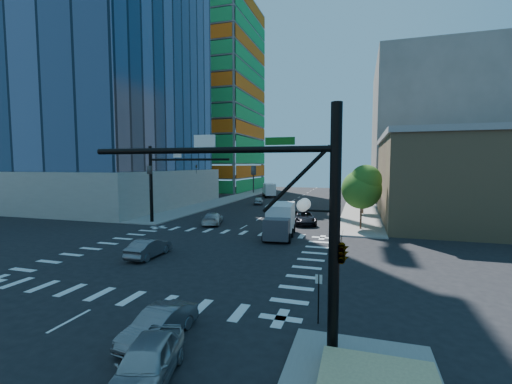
% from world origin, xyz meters
% --- Properties ---
extents(ground, '(160.00, 160.00, 0.00)m').
position_xyz_m(ground, '(0.00, 0.00, 0.00)').
color(ground, black).
rests_on(ground, ground).
extents(road_markings, '(20.00, 20.00, 0.01)m').
position_xyz_m(road_markings, '(0.00, 0.00, 0.01)').
color(road_markings, silver).
rests_on(road_markings, ground).
extents(sidewalk_ne, '(5.00, 60.00, 0.15)m').
position_xyz_m(sidewalk_ne, '(12.50, 40.00, 0.07)').
color(sidewalk_ne, gray).
rests_on(sidewalk_ne, ground).
extents(sidewalk_nw, '(5.00, 60.00, 0.15)m').
position_xyz_m(sidewalk_nw, '(-12.50, 40.00, 0.07)').
color(sidewalk_nw, gray).
rests_on(sidewalk_nw, ground).
extents(construction_building, '(25.16, 34.50, 70.60)m').
position_xyz_m(construction_building, '(-27.41, 61.93, 24.61)').
color(construction_building, slate).
rests_on(construction_building, ground).
extents(commercial_building, '(20.50, 22.50, 10.60)m').
position_xyz_m(commercial_building, '(25.00, 22.00, 5.31)').
color(commercial_building, '#8E7752').
rests_on(commercial_building, ground).
extents(bg_building_ne, '(24.00, 30.00, 28.00)m').
position_xyz_m(bg_building_ne, '(27.00, 55.00, 14.00)').
color(bg_building_ne, '#65605A').
rests_on(bg_building_ne, ground).
extents(signal_mast_se, '(10.51, 2.48, 9.00)m').
position_xyz_m(signal_mast_se, '(10.60, -11.50, 5.01)').
color(signal_mast_se, black).
rests_on(signal_mast_se, sidewalk_se).
extents(signal_mast_nw, '(10.20, 0.40, 9.00)m').
position_xyz_m(signal_mast_nw, '(-10.00, 11.50, 5.49)').
color(signal_mast_nw, black).
rests_on(signal_mast_nw, sidewalk_nw).
extents(tree_south, '(4.16, 4.16, 6.82)m').
position_xyz_m(tree_south, '(12.63, 13.90, 4.69)').
color(tree_south, '#382316').
rests_on(tree_south, sidewalk_ne).
extents(tree_north, '(3.54, 3.52, 5.78)m').
position_xyz_m(tree_north, '(12.93, 25.90, 3.99)').
color(tree_north, '#382316').
rests_on(tree_north, sidewalk_ne).
extents(no_parking_sign, '(0.30, 0.06, 2.20)m').
position_xyz_m(no_parking_sign, '(10.70, -9.00, 1.38)').
color(no_parking_sign, black).
rests_on(no_parking_sign, ground).
extents(car_nb_near, '(2.64, 4.43, 1.41)m').
position_xyz_m(car_nb_near, '(5.96, -14.80, 0.71)').
color(car_nb_near, '#A0A4A7').
rests_on(car_nb_near, ground).
extents(car_nb_right, '(1.67, 3.91, 1.25)m').
position_xyz_m(car_nb_right, '(4.77, -12.27, 0.63)').
color(car_nb_right, '#55575B').
rests_on(car_nb_right, ground).
extents(car_nb_far, '(3.96, 6.03, 1.54)m').
position_xyz_m(car_nb_far, '(6.09, 15.90, 0.77)').
color(car_nb_far, black).
rests_on(car_nb_far, ground).
extents(car_sb_near, '(3.16, 5.19, 1.41)m').
position_xyz_m(car_sb_near, '(-4.04, 12.58, 0.70)').
color(car_sb_near, silver).
rests_on(car_sb_near, ground).
extents(car_sb_mid, '(2.52, 4.19, 1.33)m').
position_xyz_m(car_sb_mid, '(-4.70, 33.54, 0.67)').
color(car_sb_mid, '#A3A7AB').
rests_on(car_sb_mid, ground).
extents(car_sb_cross, '(1.53, 4.29, 1.41)m').
position_xyz_m(car_sb_cross, '(-2.83, -1.79, 0.70)').
color(car_sb_cross, '#55565B').
rests_on(car_sb_cross, ground).
extents(box_truck_near, '(3.17, 6.24, 3.15)m').
position_xyz_m(box_truck_near, '(5.07, 7.86, 1.39)').
color(box_truck_near, black).
rests_on(box_truck_near, ground).
extents(box_truck_far, '(4.27, 6.04, 2.92)m').
position_xyz_m(box_truck_far, '(-6.33, 47.03, 1.29)').
color(box_truck_far, black).
rests_on(box_truck_far, ground).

